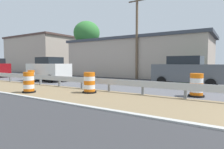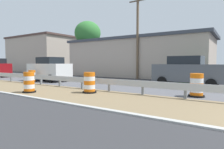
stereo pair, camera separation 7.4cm
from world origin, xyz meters
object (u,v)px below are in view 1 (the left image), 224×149
traffic_barrel_nearest (196,86)px  car_trailing_near_lane (188,71)px  traffic_barrel_mid (29,83)px  traffic_barrel_far (31,77)px  utility_pole_near (137,36)px  car_lead_near_lane (49,69)px  traffic_barrel_close (89,84)px

traffic_barrel_nearest → car_trailing_near_lane: bearing=16.6°
traffic_barrel_nearest → traffic_barrel_mid: bearing=114.8°
traffic_barrel_far → car_trailing_near_lane: (4.49, -11.27, 0.59)m
traffic_barrel_far → utility_pole_near: utility_pole_near is taller
traffic_barrel_nearest → traffic_barrel_far: 12.54m
traffic_barrel_far → utility_pole_near: size_ratio=0.12×
traffic_barrel_mid → traffic_barrel_far: size_ratio=1.11×
car_lead_near_lane → utility_pole_near: bearing=-130.0°
utility_pole_near → traffic_barrel_nearest: bearing=-138.1°
traffic_barrel_far → traffic_barrel_mid: bearing=-125.0°
traffic_barrel_far → car_lead_near_lane: car_lead_near_lane is taller
traffic_barrel_mid → traffic_barrel_far: traffic_barrel_mid is taller
traffic_barrel_far → car_lead_near_lane: size_ratio=0.25×
traffic_barrel_close → utility_pole_near: (9.42, 1.80, 3.73)m
traffic_barrel_mid → traffic_barrel_far: (3.34, 4.77, -0.06)m
traffic_barrel_mid → car_trailing_near_lane: 10.19m
traffic_barrel_nearest → utility_pole_near: bearing=41.9°
traffic_barrel_far → car_trailing_near_lane: bearing=-68.3°
traffic_barrel_nearest → traffic_barrel_far: bearing=91.1°
traffic_barrel_close → car_lead_near_lane: size_ratio=0.27×
traffic_barrel_mid → traffic_barrel_far: 5.82m
traffic_barrel_far → utility_pole_near: (7.79, -5.77, 3.78)m
traffic_barrel_close → utility_pole_near: bearing=10.8°
traffic_barrel_far → car_lead_near_lane: bearing=-12.2°
traffic_barrel_nearest → car_trailing_near_lane: size_ratio=0.24×
traffic_barrel_mid → car_trailing_near_lane: car_trailing_near_lane is taller
traffic_barrel_close → traffic_barrel_far: (1.64, 7.57, -0.05)m
traffic_barrel_close → traffic_barrel_far: 7.74m
traffic_barrel_far → traffic_barrel_nearest: bearing=-88.9°
traffic_barrel_mid → utility_pole_near: 11.78m
utility_pole_near → traffic_barrel_far: bearing=143.5°
traffic_barrel_nearest → traffic_barrel_far: (-0.25, 12.54, -0.05)m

